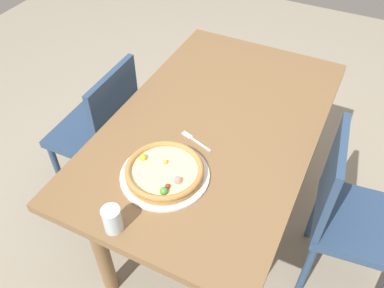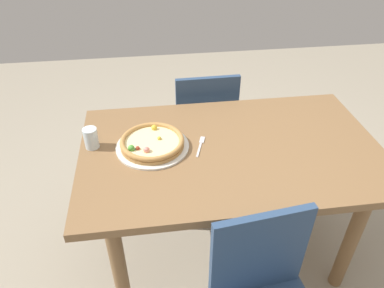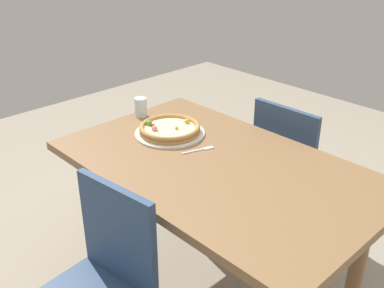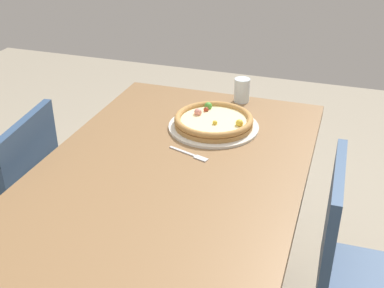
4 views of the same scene
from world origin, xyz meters
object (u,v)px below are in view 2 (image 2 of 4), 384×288
object	(u,v)px
chair_far	(203,124)
drinking_glass	(91,138)
pizza	(152,142)
plate	(153,147)
dining_table	(230,165)
fork	(201,145)

from	to	relation	value
chair_far	drinking_glass	distance (m)	0.90
chair_far	pizza	xyz separation A→B (m)	(-0.35, -0.60, 0.32)
chair_far	plate	xyz separation A→B (m)	(-0.34, -0.60, 0.29)
dining_table	plate	bearing A→B (deg)	172.20
plate	pizza	bearing A→B (deg)	-160.85
dining_table	chair_far	world-z (taller)	chair_far
pizza	drinking_glass	world-z (taller)	drinking_glass
dining_table	pizza	bearing A→B (deg)	172.26
fork	drinking_glass	distance (m)	0.52
fork	dining_table	bearing A→B (deg)	-85.95
plate	pizza	size ratio (longest dim) A/B	1.15
dining_table	fork	xyz separation A→B (m)	(-0.14, 0.04, 0.11)
chair_far	pizza	distance (m)	0.76
dining_table	chair_far	bearing A→B (deg)	92.24
pizza	dining_table	bearing A→B (deg)	-7.74
chair_far	fork	size ratio (longest dim) A/B	5.43
dining_table	pizza	size ratio (longest dim) A/B	4.72
chair_far	drinking_glass	world-z (taller)	chair_far
chair_far	fork	xyz separation A→B (m)	(-0.12, -0.61, 0.29)
dining_table	drinking_glass	xyz separation A→B (m)	(-0.65, 0.09, 0.16)
chair_far	pizza	bearing A→B (deg)	-121.14
plate	drinking_glass	size ratio (longest dim) A/B	3.40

